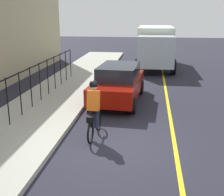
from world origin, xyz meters
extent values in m
plane|color=#23222D|center=(0.00, 0.00, 0.00)|extent=(80.00, 80.00, 0.00)
cube|color=yellow|center=(0.00, -1.60, 0.00)|extent=(36.00, 0.12, 0.01)
cube|color=#A4A596|center=(0.00, 3.40, 0.07)|extent=(40.00, 3.20, 0.15)
cylinder|color=black|center=(1.00, 3.80, 0.95)|extent=(0.04, 0.04, 1.60)
cylinder|color=black|center=(1.98, 3.80, 0.95)|extent=(0.04, 0.04, 1.60)
cylinder|color=black|center=(2.95, 3.80, 0.95)|extent=(0.04, 0.04, 1.60)
cylinder|color=black|center=(3.93, 3.80, 0.95)|extent=(0.04, 0.04, 1.60)
cylinder|color=black|center=(4.90, 3.80, 0.95)|extent=(0.04, 0.04, 1.60)
cylinder|color=black|center=(5.88, 3.80, 0.95)|extent=(0.04, 0.04, 1.60)
cylinder|color=black|center=(6.85, 3.80, 0.95)|extent=(0.04, 0.04, 1.60)
cylinder|color=black|center=(7.83, 3.80, 0.95)|extent=(0.04, 0.04, 1.60)
cylinder|color=black|center=(8.80, 3.80, 0.95)|extent=(0.04, 0.04, 1.60)
cube|color=black|center=(1.00, 3.80, 1.70)|extent=(15.61, 0.04, 0.04)
torus|color=black|center=(1.27, 0.83, 0.33)|extent=(0.66, 0.09, 0.66)
torus|color=black|center=(0.22, 0.88, 0.33)|extent=(0.66, 0.09, 0.66)
cube|color=black|center=(0.74, 0.86, 0.58)|extent=(0.93, 0.09, 0.24)
cylinder|color=black|center=(0.59, 0.86, 0.73)|extent=(0.03, 0.03, 0.35)
cube|color=orange|center=(0.64, 0.86, 1.21)|extent=(0.36, 0.38, 0.63)
sphere|color=tan|center=(0.69, 0.86, 1.62)|extent=(0.22, 0.22, 0.22)
sphere|color=black|center=(0.69, 0.86, 1.70)|extent=(0.26, 0.26, 0.26)
cylinder|color=#191E38|center=(0.63, 0.96, 0.68)|extent=(0.34, 0.14, 0.65)
cylinder|color=#191E38|center=(0.62, 0.76, 0.68)|extent=(0.34, 0.14, 0.65)
cube|color=black|center=(0.27, 0.88, 0.75)|extent=(0.25, 0.21, 0.18)
cube|color=maroon|center=(4.65, 0.57, 0.67)|extent=(4.51, 2.08, 0.70)
cube|color=#1E232D|center=(4.85, 0.55, 1.30)|extent=(2.56, 1.74, 0.56)
cylinder|color=black|center=(3.10, -0.19, 0.32)|extent=(0.65, 0.26, 0.64)
cylinder|color=black|center=(3.21, 1.51, 0.32)|extent=(0.65, 0.26, 0.64)
cylinder|color=black|center=(6.08, -0.38, 0.32)|extent=(0.65, 0.26, 0.64)
cylinder|color=black|center=(6.19, 1.32, 0.32)|extent=(0.65, 0.26, 0.64)
cube|color=silver|center=(14.25, -1.08, 1.63)|extent=(4.76, 2.41, 2.30)
cube|color=silver|center=(10.83, -1.09, 1.43)|extent=(1.82, 2.21, 1.90)
cylinder|color=black|center=(10.97, -2.21, 0.48)|extent=(0.96, 0.30, 0.96)
cylinder|color=black|center=(10.97, 0.03, 0.48)|extent=(0.96, 0.30, 0.96)
cylinder|color=black|center=(15.31, -2.20, 0.48)|extent=(0.96, 0.30, 0.96)
cylinder|color=black|center=(15.31, 0.04, 0.48)|extent=(0.96, 0.30, 0.96)
camera|label=1|loc=(-7.77, -0.82, 3.76)|focal=47.61mm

